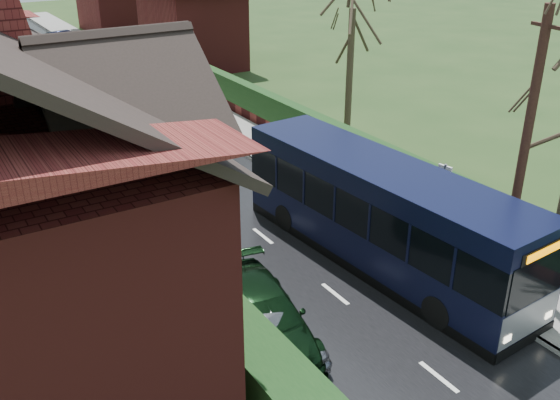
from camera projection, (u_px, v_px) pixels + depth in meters
ground at (382, 332)px, 15.83m from camera, size 140.00×140.00×0.00m
road at (210, 194)px, 23.54m from camera, size 6.00×100.00×0.02m
pavement at (303, 170)px, 25.54m from camera, size 2.50×100.00×0.14m
kerb_right at (278, 176)px, 24.97m from camera, size 0.12×100.00×0.14m
kerb_left at (132, 211)px, 22.07m from camera, size 0.12×100.00×0.10m
front_hedge at (161, 261)px, 17.49m from camera, size 1.20×16.00×1.60m
picket_fence at (186, 264)px, 18.00m from camera, size 0.10×16.00×0.90m
right_wall_hedge at (335, 141)px, 25.87m from camera, size 0.60×50.00×1.80m
bus at (382, 216)px, 18.37m from camera, size 3.04×10.46×3.14m
car_silver at (267, 327)px, 15.00m from camera, size 1.67×3.77×1.26m
car_green at (262, 316)px, 15.30m from camera, size 2.72×4.94×1.35m
car_distant at (58, 40)px, 47.70m from camera, size 2.56×4.53×1.41m
bus_stop_sign at (442, 196)px, 18.59m from camera, size 0.14×0.46×3.01m
telegraph_pole at (525, 148)px, 16.92m from camera, size 0.26×0.99×7.66m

